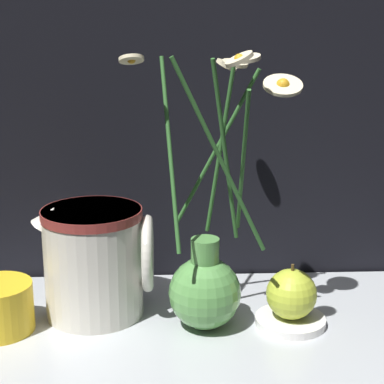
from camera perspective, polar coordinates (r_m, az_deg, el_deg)
name	(u,v)px	position (r m, az deg, el deg)	size (l,w,h in m)	color
ground_plane	(187,335)	(0.84, -0.48, -12.58)	(6.00, 6.00, 0.00)	black
shelf	(187,331)	(0.84, -0.48, -12.22)	(0.67, 0.34, 0.01)	#B2B7BC
vase_with_flowers	(206,278)	(0.81, 1.30, -7.62)	(0.21, 0.24, 0.35)	#59994C
ceramic_pitcher	(96,258)	(0.85, -8.56, -5.79)	(0.16, 0.13, 0.16)	beige
saucer_plate	(290,321)	(0.85, 8.75, -11.29)	(0.09, 0.09, 0.01)	white
orange_fruit	(292,295)	(0.83, 8.85, -8.99)	(0.06, 0.06, 0.07)	#B7C638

